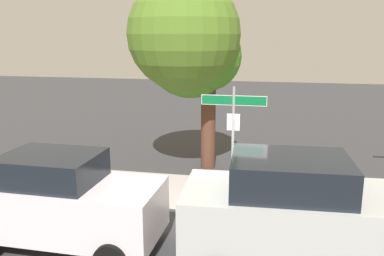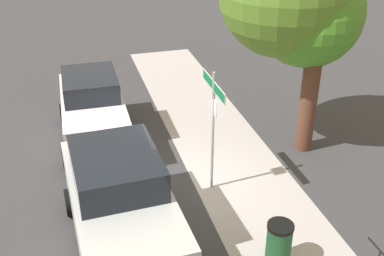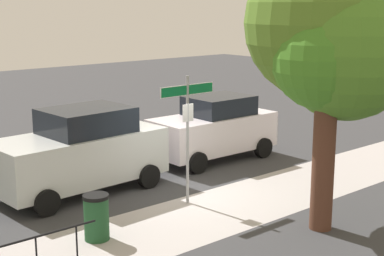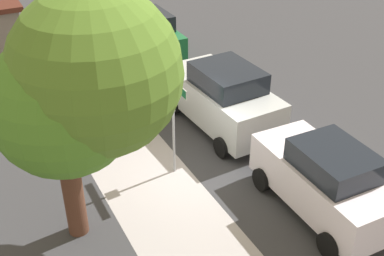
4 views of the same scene
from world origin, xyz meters
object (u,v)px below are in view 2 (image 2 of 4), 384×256
object	(u,v)px
shade_tree	(297,4)
car_white	(93,110)
car_silver	(121,205)
trash_bin	(279,243)
street_sign	(213,109)

from	to	relation	value
shade_tree	car_white	world-z (taller)	shade_tree
car_silver	trash_bin	bearing A→B (deg)	62.72
car_white	trash_bin	size ratio (longest dim) A/B	4.18
shade_tree	trash_bin	bearing A→B (deg)	-26.51
shade_tree	trash_bin	world-z (taller)	shade_tree
shade_tree	car_silver	xyz separation A→B (m)	(3.23, -5.28, -3.02)
street_sign	car_silver	bearing A→B (deg)	-58.30
shade_tree	car_white	bearing A→B (deg)	-106.48
shade_tree	car_silver	distance (m)	6.89
car_silver	street_sign	bearing A→B (deg)	119.01
street_sign	car_white	world-z (taller)	street_sign
trash_bin	shade_tree	bearing A→B (deg)	153.49
shade_tree	trash_bin	xyz separation A→B (m)	(4.60, -2.29, -3.61)
car_white	trash_bin	world-z (taller)	car_white
street_sign	trash_bin	world-z (taller)	street_sign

